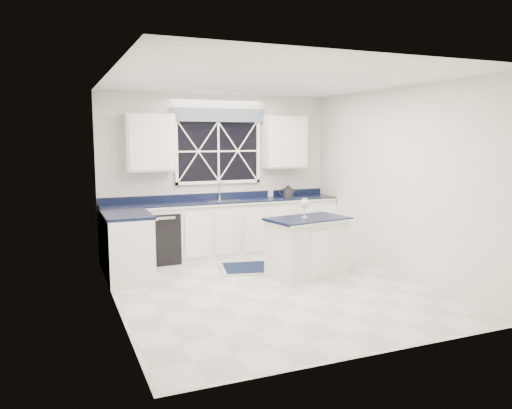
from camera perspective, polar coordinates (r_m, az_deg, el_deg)
name	(u,v)px	position (r m, az deg, el deg)	size (l,w,h in m)	color
ground	(271,288)	(6.73, 1.78, -9.46)	(4.50, 4.50, 0.00)	silver
back_wall	(218,175)	(8.56, -4.39, 3.42)	(4.00, 0.10, 2.70)	silver
base_cabinets	(208,233)	(8.14, -5.52, -3.21)	(3.99, 1.60, 0.90)	silver
countertop	(224,202)	(8.32, -3.71, 0.33)	(3.98, 0.64, 0.04)	black
dishwasher	(159,237)	(8.12, -11.07, -3.63)	(0.60, 0.58, 0.82)	black
window	(218,146)	(8.49, -4.32, 6.64)	(1.65, 0.09, 1.26)	black
upper_cabinets	(221,142)	(8.37, -4.06, 7.10)	(3.10, 0.34, 0.90)	silver
faucet	(220,190)	(8.48, -4.15, 1.68)	(0.05, 0.20, 0.30)	#ADADAF
island	(307,246)	(7.24, 5.90, -4.80)	(1.24, 0.88, 0.84)	silver
rug	(263,267)	(7.70, 0.79, -7.16)	(1.47, 1.07, 0.02)	#A0A09C
kettle	(288,191)	(8.82, 3.67, 1.52)	(0.28, 0.24, 0.21)	#2E2E30
wine_glass	(305,204)	(7.15, 5.58, 0.02)	(0.12, 0.12, 0.28)	silver
soap_bottle	(270,192)	(8.85, 1.65, 1.46)	(0.07, 0.08, 0.16)	silver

